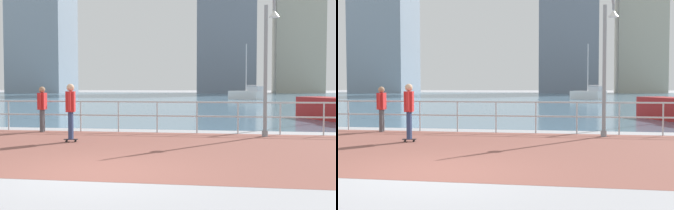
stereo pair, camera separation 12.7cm
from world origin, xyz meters
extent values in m
plane|color=#9E9EA3|center=(0.00, 40.00, 0.00)|extent=(220.00, 220.00, 0.00)
cube|color=brown|center=(0.00, 3.06, 0.00)|extent=(28.00, 7.49, 0.01)
cube|color=slate|center=(0.00, 51.81, 0.00)|extent=(180.00, 88.00, 0.00)
cylinder|color=#B2BCC1|center=(-5.60, 6.81, 0.54)|extent=(0.05, 0.05, 1.08)
cylinder|color=#B2BCC1|center=(-4.20, 6.81, 0.54)|extent=(0.05, 0.05, 1.08)
cylinder|color=#B2BCC1|center=(-2.80, 6.81, 0.54)|extent=(0.05, 0.05, 1.08)
cylinder|color=#B2BCC1|center=(-1.40, 6.81, 0.54)|extent=(0.05, 0.05, 1.08)
cylinder|color=#B2BCC1|center=(0.00, 6.81, 0.54)|extent=(0.05, 0.05, 1.08)
cylinder|color=#B2BCC1|center=(1.40, 6.81, 0.54)|extent=(0.05, 0.05, 1.08)
cylinder|color=#B2BCC1|center=(2.80, 6.81, 0.54)|extent=(0.05, 0.05, 1.08)
cylinder|color=#B2BCC1|center=(4.20, 6.81, 0.54)|extent=(0.05, 0.05, 1.08)
cylinder|color=#B2BCC1|center=(5.60, 6.81, 0.54)|extent=(0.05, 0.05, 1.08)
cylinder|color=#B2BCC1|center=(0.00, 6.81, 1.08)|extent=(25.20, 0.06, 0.06)
cylinder|color=#B2BCC1|center=(0.00, 6.81, 0.59)|extent=(25.20, 0.06, 0.06)
cylinder|color=gray|center=(3.65, 6.21, 0.10)|extent=(0.19, 0.19, 0.20)
cylinder|color=gray|center=(3.65, 6.21, 2.11)|extent=(0.12, 0.12, 4.22)
cylinder|color=gray|center=(3.94, 6.64, 4.37)|extent=(0.14, 0.15, 0.19)
cylinder|color=gray|center=(3.95, 6.66, 4.21)|extent=(0.12, 0.12, 0.17)
cone|color=silver|center=(3.95, 6.66, 4.01)|extent=(0.36, 0.36, 0.22)
cylinder|color=black|center=(-1.95, 4.08, 0.03)|extent=(0.07, 0.04, 0.06)
cylinder|color=black|center=(-1.93, 4.01, 0.03)|extent=(0.07, 0.04, 0.06)
cylinder|color=black|center=(-2.20, 4.03, 0.03)|extent=(0.07, 0.04, 0.06)
cylinder|color=black|center=(-2.18, 3.95, 0.03)|extent=(0.07, 0.04, 0.06)
cube|color=black|center=(-2.06, 4.02, 0.08)|extent=(0.41, 0.20, 0.02)
cylinder|color=navy|center=(-2.08, 4.10, 0.49)|extent=(0.16, 0.16, 0.80)
cylinder|color=navy|center=(-2.04, 3.94, 0.49)|extent=(0.16, 0.16, 0.80)
cube|color=red|center=(-2.06, 4.02, 1.18)|extent=(0.31, 0.39, 0.59)
cylinder|color=red|center=(-2.11, 4.24, 1.20)|extent=(0.11, 0.11, 0.56)
cylinder|color=red|center=(-2.01, 3.79, 1.20)|extent=(0.11, 0.11, 0.56)
sphere|color=#DBAD89|center=(-2.06, 4.02, 1.59)|extent=(0.22, 0.22, 0.22)
cylinder|color=#4C4C51|center=(-4.11, 6.54, 0.40)|extent=(0.14, 0.14, 0.80)
cylinder|color=#4C4C51|center=(-4.10, 6.38, 0.40)|extent=(0.14, 0.14, 0.80)
cube|color=red|center=(-4.10, 6.46, 1.10)|extent=(0.27, 0.36, 0.60)
cylinder|color=red|center=(-4.13, 6.69, 1.11)|extent=(0.10, 0.10, 0.57)
cylinder|color=red|center=(-4.08, 6.23, 1.11)|extent=(0.10, 0.10, 0.57)
sphere|color=#A37A5B|center=(-4.10, 6.46, 1.50)|extent=(0.22, 0.22, 0.22)
cube|color=white|center=(4.50, 43.84, 0.52)|extent=(4.37, 4.55, 1.03)
cube|color=silver|center=(5.48, 42.78, 1.32)|extent=(1.94, 1.98, 0.57)
cylinder|color=silver|center=(4.50, 43.84, 3.90)|extent=(0.11, 0.11, 5.74)
cylinder|color=silver|center=(5.22, 43.06, 1.72)|extent=(1.54, 1.65, 0.09)
cube|color=#8493A3|center=(-41.72, 85.75, 22.07)|extent=(13.10, 12.02, 44.15)
cube|color=#B2AD99|center=(18.39, 93.92, 20.55)|extent=(10.86, 10.18, 41.10)
cube|color=slate|center=(1.78, 89.66, 21.25)|extent=(12.93, 12.43, 42.50)
camera|label=1|loc=(2.51, -7.37, 1.63)|focal=44.01mm
camera|label=2|loc=(2.64, -7.35, 1.63)|focal=44.01mm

